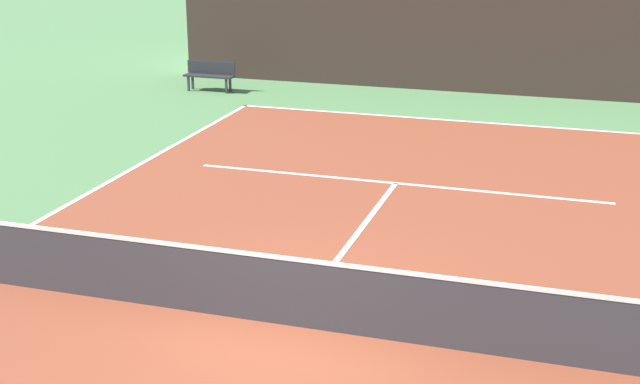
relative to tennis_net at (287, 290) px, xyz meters
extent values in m
plane|color=#477042|center=(0.00, 0.00, -0.51)|extent=(80.00, 80.00, 0.00)
cube|color=brown|center=(0.00, 0.00, -0.50)|extent=(11.00, 24.00, 0.01)
cube|color=white|center=(0.00, 11.95, -0.50)|extent=(11.00, 0.10, 0.00)
cube|color=white|center=(0.00, 6.40, -0.50)|extent=(8.26, 0.10, 0.00)
cube|color=white|center=(0.00, 3.20, -0.50)|extent=(0.10, 6.40, 0.00)
cube|color=#33231E|center=(0.00, 15.70, 0.96)|extent=(17.68, 0.30, 2.93)
cube|color=#9E9E99|center=(0.00, 17.05, 1.09)|extent=(17.68, 2.40, 3.20)
cube|color=#9E9E99|center=(0.00, 19.45, 1.64)|extent=(17.68, 2.40, 4.30)
cube|color=#333338|center=(0.00, 0.00, -0.04)|extent=(10.90, 0.02, 0.92)
cube|color=white|center=(0.00, 0.00, 0.45)|extent=(10.90, 0.04, 0.05)
cube|color=#232328|center=(-7.19, 13.47, -0.06)|extent=(1.50, 0.40, 0.05)
cube|color=#232328|center=(-7.19, 13.65, 0.16)|extent=(1.50, 0.04, 0.36)
cube|color=#2D2D33|center=(-7.79, 13.33, -0.30)|extent=(0.06, 0.06, 0.42)
cube|color=#2D2D33|center=(-6.59, 13.33, -0.30)|extent=(0.06, 0.06, 0.42)
cube|color=#2D2D33|center=(-7.79, 13.61, -0.30)|extent=(0.06, 0.06, 0.42)
cube|color=#2D2D33|center=(-6.59, 13.61, -0.30)|extent=(0.06, 0.06, 0.42)
camera|label=1|loc=(3.53, -9.79, 4.78)|focal=49.36mm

